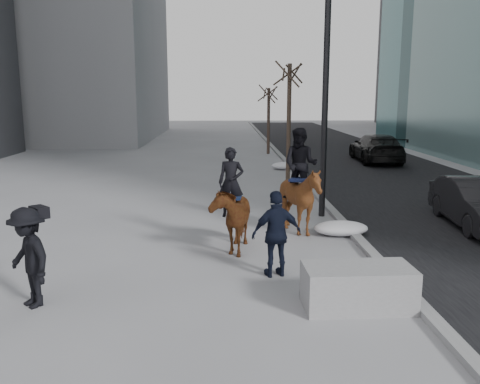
{
  "coord_description": "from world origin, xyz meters",
  "views": [
    {
      "loc": [
        -0.37,
        -9.8,
        3.64
      ],
      "look_at": [
        0.0,
        1.2,
        1.5
      ],
      "focal_mm": 38.0,
      "sensor_mm": 36.0,
      "label": 1
    }
  ],
  "objects_px": {
    "planter": "(358,287)",
    "mounted_right": "(301,192)",
    "car_near": "(477,203)",
    "mounted_left": "(231,212)"
  },
  "relations": [
    {
      "from": "planter",
      "to": "mounted_right",
      "type": "relative_size",
      "value": 0.67
    },
    {
      "from": "planter",
      "to": "car_near",
      "type": "height_order",
      "value": "car_near"
    },
    {
      "from": "mounted_left",
      "to": "mounted_right",
      "type": "height_order",
      "value": "mounted_right"
    },
    {
      "from": "planter",
      "to": "mounted_left",
      "type": "relative_size",
      "value": 0.77
    },
    {
      "from": "planter",
      "to": "mounted_left",
      "type": "distance_m",
      "value": 4.08
    },
    {
      "from": "mounted_left",
      "to": "mounted_right",
      "type": "relative_size",
      "value": 0.87
    },
    {
      "from": "planter",
      "to": "car_near",
      "type": "distance_m",
      "value": 7.06
    },
    {
      "from": "mounted_left",
      "to": "mounted_right",
      "type": "distance_m",
      "value": 2.26
    },
    {
      "from": "car_near",
      "to": "mounted_right",
      "type": "bearing_deg",
      "value": -169.63
    },
    {
      "from": "planter",
      "to": "mounted_right",
      "type": "bearing_deg",
      "value": 93.42
    }
  ]
}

